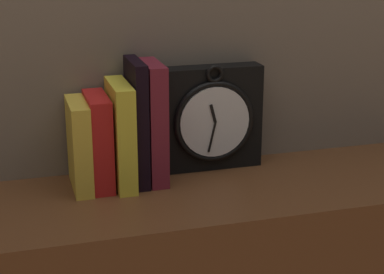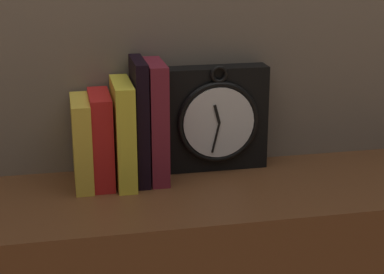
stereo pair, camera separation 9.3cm
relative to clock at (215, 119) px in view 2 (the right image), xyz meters
The scene contains 6 objects.
clock is the anchor object (origin of this frame).
book_slot0_yellow 0.29m from the clock, behind, with size 0.04×0.14×0.18m.
book_slot1_red 0.25m from the clock, behind, with size 0.04×0.13×0.19m.
book_slot2_yellow 0.21m from the clock, 168.43° to the right, with size 0.04×0.15×0.21m.
book_slot3_black 0.17m from the clock, 168.90° to the right, with size 0.02×0.13×0.25m.
book_slot4_maroon 0.14m from the clock, 166.45° to the right, with size 0.04×0.13×0.25m.
Camera 2 is at (-0.24, -1.16, 1.38)m, focal length 60.00 mm.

